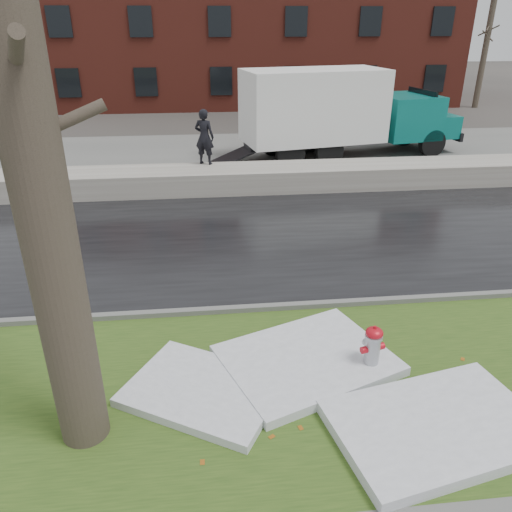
{
  "coord_description": "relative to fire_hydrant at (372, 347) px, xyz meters",
  "views": [
    {
      "loc": [
        -1.51,
        -7.25,
        5.17
      ],
      "look_at": [
        -0.56,
        1.43,
        1.0
      ],
      "focal_mm": 35.0,
      "sensor_mm": 36.0,
      "label": 1
    }
  ],
  "objects": [
    {
      "name": "ground",
      "position": [
        -1.02,
        1.01,
        -0.49
      ],
      "size": [
        120.0,
        120.0,
        0.0
      ],
      "primitive_type": "plane",
      "color": "#47423D",
      "rests_on": "ground"
    },
    {
      "name": "verge",
      "position": [
        -1.02,
        -0.24,
        -0.47
      ],
      "size": [
        60.0,
        4.5,
        0.04
      ],
      "primitive_type": "cube",
      "color": "#2A4517",
      "rests_on": "ground"
    },
    {
      "name": "road",
      "position": [
        -1.02,
        5.51,
        -0.47
      ],
      "size": [
        60.0,
        7.0,
        0.03
      ],
      "primitive_type": "cube",
      "color": "black",
      "rests_on": "ground"
    },
    {
      "name": "parking_lot",
      "position": [
        -1.02,
        14.01,
        -0.47
      ],
      "size": [
        60.0,
        9.0,
        0.03
      ],
      "primitive_type": "cube",
      "color": "slate",
      "rests_on": "ground"
    },
    {
      "name": "curb",
      "position": [
        -1.02,
        2.01,
        -0.42
      ],
      "size": [
        60.0,
        0.15,
        0.14
      ],
      "primitive_type": "cube",
      "color": "slate",
      "rests_on": "ground"
    },
    {
      "name": "snowbank",
      "position": [
        -1.02,
        9.71,
        -0.11
      ],
      "size": [
        60.0,
        1.6,
        0.75
      ],
      "primitive_type": "cube",
      "color": "#A8A499",
      "rests_on": "ground"
    },
    {
      "name": "brick_building",
      "position": [
        0.98,
        31.01,
        4.51
      ],
      "size": [
        26.0,
        12.0,
        10.0
      ],
      "primitive_type": "cube",
      "color": "maroon",
      "rests_on": "ground"
    },
    {
      "name": "bg_tree_center",
      "position": [
        -7.02,
        27.01,
        2.84
      ],
      "size": [
        1.4,
        1.62,
        6.5
      ],
      "color": "brown",
      "rests_on": "ground"
    },
    {
      "name": "bg_tree_right",
      "position": [
        14.98,
        25.01,
        2.84
      ],
      "size": [
        1.4,
        1.62,
        6.5
      ],
      "color": "brown",
      "rests_on": "ground"
    },
    {
      "name": "fire_hydrant",
      "position": [
        0.0,
        0.0,
        0.0
      ],
      "size": [
        0.42,
        0.38,
        0.84
      ],
      "rotation": [
        0.0,
        0.0,
        0.24
      ],
      "color": "#A3A5AB",
      "rests_on": "verge"
    },
    {
      "name": "tree",
      "position": [
        -4.29,
        -0.88,
        3.5
      ],
      "size": [
        1.59,
        1.85,
        7.83
      ],
      "rotation": [
        0.0,
        0.0,
        -0.06
      ],
      "color": "brown",
      "rests_on": "verge"
    },
    {
      "name": "box_truck",
      "position": [
        2.93,
        13.59,
        1.34
      ],
      "size": [
        10.47,
        3.96,
        3.45
      ],
      "rotation": [
        0.0,
        0.0,
        0.19
      ],
      "color": "black",
      "rests_on": "ground"
    },
    {
      "name": "worker",
      "position": [
        -2.44,
        10.31,
        1.16
      ],
      "size": [
        0.77,
        0.66,
        1.8
      ],
      "primitive_type": "imported",
      "rotation": [
        0.0,
        0.0,
        2.73
      ],
      "color": "black",
      "rests_on": "snowbank"
    },
    {
      "name": "snow_patch_near",
      "position": [
        -0.98,
        0.25,
        -0.37
      ],
      "size": [
        3.15,
        2.81,
        0.16
      ],
      "primitive_type": "cube",
      "rotation": [
        0.0,
        0.0,
        0.37
      ],
      "color": "silver",
      "rests_on": "verge"
    },
    {
      "name": "snow_patch_far",
      "position": [
        -2.68,
        -0.28,
        -0.38
      ],
      "size": [
        2.71,
        2.49,
        0.14
      ],
      "primitive_type": "cube",
      "rotation": [
        0.0,
        0.0,
        -0.53
      ],
      "color": "silver",
      "rests_on": "verge"
    },
    {
      "name": "snow_patch_side",
      "position": [
        0.49,
        -1.39,
        -0.36
      ],
      "size": [
        3.11,
        2.34,
        0.18
      ],
      "primitive_type": "cube",
      "rotation": [
        0.0,
        0.0,
        0.21
      ],
      "color": "silver",
      "rests_on": "verge"
    }
  ]
}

